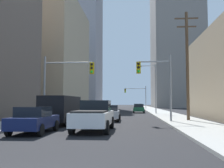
% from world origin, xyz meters
% --- Properties ---
extents(sidewalk_left, '(3.98, 160.00, 0.15)m').
position_xyz_m(sidewalk_left, '(-7.08, 50.00, 0.07)').
color(sidewalk_left, '#9E9E99').
rests_on(sidewalk_left, ground).
extents(sidewalk_right, '(3.98, 160.00, 0.15)m').
position_xyz_m(sidewalk_right, '(7.08, 50.00, 0.07)').
color(sidewalk_right, '#9E9E99').
rests_on(sidewalk_right, ground).
extents(pickup_truck_white, '(2.20, 5.41, 1.90)m').
position_xyz_m(pickup_truck_white, '(-0.04, 11.30, 0.93)').
color(pickup_truck_white, white).
rests_on(pickup_truck_white, ground).
extents(cargo_van_black, '(2.16, 5.25, 2.26)m').
position_xyz_m(cargo_van_black, '(-3.32, 15.49, 1.29)').
color(cargo_van_black, black).
rests_on(cargo_van_black, ground).
extents(sedan_navy, '(1.95, 4.23, 1.52)m').
position_xyz_m(sedan_navy, '(-3.28, 9.77, 0.77)').
color(sedan_navy, '#141E4C').
rests_on(sedan_navy, ground).
extents(sedan_silver, '(1.95, 4.25, 1.52)m').
position_xyz_m(sedan_silver, '(0.15, 20.17, 0.77)').
color(sedan_silver, '#B7BABF').
rests_on(sedan_silver, ground).
extents(sedan_beige, '(1.95, 4.25, 1.52)m').
position_xyz_m(sedan_beige, '(-3.34, 33.94, 0.77)').
color(sedan_beige, '#C6B793').
rests_on(sedan_beige, ground).
extents(sedan_green, '(1.95, 4.23, 1.52)m').
position_xyz_m(sedan_green, '(3.36, 40.21, 0.77)').
color(sedan_green, '#195938').
rests_on(sedan_green, ground).
extents(sedan_maroon, '(1.95, 4.26, 1.52)m').
position_xyz_m(sedan_maroon, '(3.42, 50.09, 0.77)').
color(sedan_maroon, maroon).
rests_on(sedan_maroon, ground).
extents(traffic_signal_near_left, '(4.66, 0.44, 6.00)m').
position_xyz_m(traffic_signal_near_left, '(-3.68, 18.34, 4.08)').
color(traffic_signal_near_left, gray).
rests_on(traffic_signal_near_left, ground).
extents(traffic_signal_near_right, '(3.08, 0.44, 6.00)m').
position_xyz_m(traffic_signal_near_right, '(4.41, 18.34, 4.01)').
color(traffic_signal_near_right, gray).
rests_on(traffic_signal_near_right, ground).
extents(traffic_signal_far_right, '(5.61, 0.44, 6.00)m').
position_xyz_m(traffic_signal_far_right, '(3.23, 63.02, 4.13)').
color(traffic_signal_far_right, gray).
rests_on(traffic_signal_far_right, ground).
extents(utility_pole_right, '(2.20, 0.28, 10.33)m').
position_xyz_m(utility_pole_right, '(7.48, 19.81, 5.44)').
color(utility_pole_right, brown).
rests_on(utility_pole_right, ground).
extents(street_lamp_right, '(2.72, 0.32, 7.50)m').
position_xyz_m(street_lamp_right, '(5.35, 34.50, 4.58)').
color(street_lamp_right, gray).
rests_on(street_lamp_right, ground).
extents(building_left_mid_office, '(23.43, 25.64, 23.71)m').
position_xyz_m(building_left_mid_office, '(-21.08, 51.12, 11.85)').
color(building_left_mid_office, tan).
rests_on(building_left_mid_office, ground).
extents(building_left_far_tower, '(18.64, 19.44, 52.79)m').
position_xyz_m(building_left_far_tower, '(-19.14, 89.14, 26.40)').
color(building_left_far_tower, '#93939E').
rests_on(building_left_far_tower, ground).
extents(building_right_far_highrise, '(16.61, 28.07, 57.89)m').
position_xyz_m(building_right_far_highrise, '(18.27, 93.52, 28.95)').
color(building_right_far_highrise, gray).
rests_on(building_right_far_highrise, ground).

